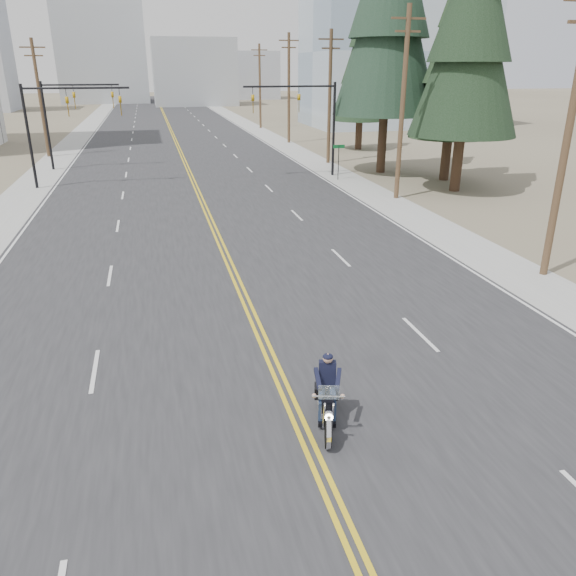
% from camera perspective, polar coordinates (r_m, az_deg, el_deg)
% --- Properties ---
extents(ground_plane, '(400.00, 400.00, 0.00)m').
position_cam_1_polar(ground_plane, '(13.75, 1.38, -14.14)').
color(ground_plane, '#776D56').
rests_on(ground_plane, ground).
extents(road, '(20.00, 200.00, 0.01)m').
position_cam_1_polar(road, '(81.24, -11.81, 15.42)').
color(road, '#303033').
rests_on(road, ground).
extents(sidewalk_left, '(3.00, 200.00, 0.01)m').
position_cam_1_polar(sidewalk_left, '(81.64, -20.15, 14.63)').
color(sidewalk_left, '#A5A5A0').
rests_on(sidewalk_left, ground).
extents(sidewalk_right, '(3.00, 200.00, 0.01)m').
position_cam_1_polar(sidewalk_right, '(82.46, -3.51, 15.90)').
color(sidewalk_right, '#A5A5A0').
rests_on(sidewalk_right, ground).
extents(traffic_mast_left, '(7.10, 0.26, 7.00)m').
position_cam_1_polar(traffic_mast_left, '(43.32, -22.41, 15.91)').
color(traffic_mast_left, black).
rests_on(traffic_mast_left, ground).
extents(traffic_mast_right, '(7.10, 0.26, 7.00)m').
position_cam_1_polar(traffic_mast_right, '(44.52, 2.12, 17.53)').
color(traffic_mast_right, black).
rests_on(traffic_mast_right, ground).
extents(traffic_mast_far, '(6.10, 0.26, 7.00)m').
position_cam_1_polar(traffic_mast_far, '(51.28, -21.58, 16.58)').
color(traffic_mast_far, black).
rests_on(traffic_mast_far, ground).
extents(street_sign, '(0.90, 0.06, 2.62)m').
position_cam_1_polar(street_sign, '(43.48, 5.17, 13.21)').
color(street_sign, black).
rests_on(street_sign, ground).
extents(utility_pole_a, '(2.20, 0.30, 11.00)m').
position_cam_1_polar(utility_pole_a, '(24.41, 26.59, 13.97)').
color(utility_pole_a, brown).
rests_on(utility_pole_a, ground).
extents(utility_pole_b, '(2.20, 0.30, 11.50)m').
position_cam_1_polar(utility_pole_b, '(37.20, 11.58, 17.97)').
color(utility_pole_b, brown).
rests_on(utility_pole_b, ground).
extents(utility_pole_c, '(2.20, 0.30, 11.00)m').
position_cam_1_polar(utility_pole_c, '(51.22, 4.26, 18.90)').
color(utility_pole_c, brown).
rests_on(utility_pole_c, ground).
extents(utility_pole_d, '(2.20, 0.30, 11.50)m').
position_cam_1_polar(utility_pole_d, '(65.66, 0.08, 19.74)').
color(utility_pole_d, brown).
rests_on(utility_pole_d, ground).
extents(utility_pole_e, '(2.20, 0.30, 11.00)m').
position_cam_1_polar(utility_pole_e, '(82.28, -2.87, 19.89)').
color(utility_pole_e, brown).
rests_on(utility_pole_e, ground).
extents(utility_pole_left, '(2.20, 0.30, 10.50)m').
position_cam_1_polar(utility_pole_left, '(59.62, -23.89, 17.35)').
color(utility_pole_left, brown).
rests_on(utility_pole_left, ground).
extents(glass_building, '(24.00, 16.00, 20.00)m').
position_cam_1_polar(glass_building, '(88.04, 10.68, 22.47)').
color(glass_building, '#9EB5CC').
rests_on(glass_building, ground).
extents(haze_bldg_b, '(18.00, 14.00, 14.00)m').
position_cam_1_polar(haze_bldg_b, '(136.23, -9.54, 20.81)').
color(haze_bldg_b, '#ADB2B7').
rests_on(haze_bldg_b, ground).
extents(haze_bldg_c, '(16.00, 12.00, 18.00)m').
position_cam_1_polar(haze_bldg_c, '(128.19, 6.52, 21.82)').
color(haze_bldg_c, '#B7BCC6').
rests_on(haze_bldg_c, ground).
extents(haze_bldg_d, '(20.00, 15.00, 26.00)m').
position_cam_1_polar(haze_bldg_d, '(151.14, -18.38, 22.41)').
color(haze_bldg_d, '#ADB2B7').
rests_on(haze_bldg_d, ground).
extents(haze_bldg_e, '(14.00, 14.00, 12.00)m').
position_cam_1_polar(haze_bldg_e, '(163.21, -3.91, 20.76)').
color(haze_bldg_e, '#B7BCC6').
rests_on(haze_bldg_e, ground).
extents(motorcyclist, '(1.52, 2.43, 1.76)m').
position_cam_1_polar(motorcyclist, '(13.44, 4.03, -10.60)').
color(motorcyclist, black).
rests_on(motorcyclist, ground).
extents(conifer_near, '(7.07, 7.07, 18.72)m').
position_cam_1_polar(conifer_near, '(40.65, 18.26, 24.40)').
color(conifer_near, '#382619').
rests_on(conifer_near, ground).
extents(conifer_mid, '(5.87, 5.87, 15.65)m').
position_cam_1_polar(conifer_mid, '(44.62, 16.74, 21.93)').
color(conifer_mid, '#382619').
rests_on(conifer_mid, ground).
extents(conifer_far, '(5.42, 5.42, 14.53)m').
position_cam_1_polar(conifer_far, '(60.57, 7.52, 21.64)').
color(conifer_far, '#382619').
rests_on(conifer_far, ground).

